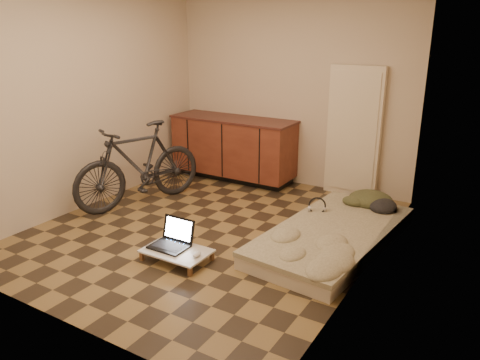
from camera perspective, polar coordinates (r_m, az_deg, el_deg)
The scene contains 10 objects.
room_shell at distance 4.88m, azimuth -3.97°, elevation 8.06°, with size 3.50×4.00×2.60m.
cabinets at distance 6.85m, azimuth -0.80°, elevation 3.94°, with size 1.84×0.62×0.91m.
appliance_panel at distance 6.28m, azimuth 13.71°, elevation 5.69°, with size 0.70×0.10×1.70m, color beige.
bicycle at distance 5.94m, azimuth -12.26°, elevation 2.33°, with size 0.52×1.77×1.15m, color black.
futon at distance 4.98m, azimuth 11.20°, elevation -6.70°, with size 1.20×2.18×0.18m.
clothing_pile at distance 5.64m, azimuth 16.00°, elevation -1.88°, with size 0.55×0.45×0.22m, color #393D24, non-canonical shape.
headphones at distance 5.32m, azimuth 9.39°, elevation -3.03°, with size 0.22×0.20×0.14m, color black, non-canonical shape.
lap_desk at distance 4.60m, azimuth -7.72°, elevation -8.62°, with size 0.64×0.41×0.11m.
laptop at distance 4.67m, azimuth -8.27°, elevation -7.32°, with size 0.37×0.33×0.25m.
mouse at distance 4.45m, azimuth -5.28°, elevation -9.01°, with size 0.07×0.11×0.04m, color silver.
Camera 1 is at (2.77, -3.93, 2.16)m, focal length 35.00 mm.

